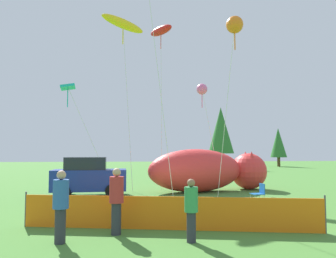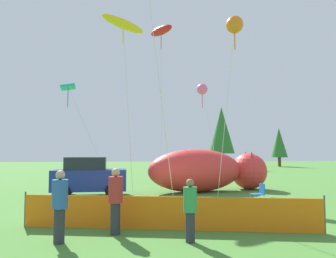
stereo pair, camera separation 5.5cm
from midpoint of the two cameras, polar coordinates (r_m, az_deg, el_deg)
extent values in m
plane|color=#477F33|center=(14.22, 1.25, -13.39)|extent=(120.00, 120.00, 0.00)
cube|color=navy|center=(17.96, -13.59, -8.61)|extent=(3.88, 1.79, 1.09)
cube|color=#1E232D|center=(17.92, -14.16, -5.81)|extent=(2.16, 1.58, 0.66)
cylinder|color=black|center=(18.73, -9.74, -9.99)|extent=(0.68, 0.26, 0.67)
cylinder|color=black|center=(17.16, -9.85, -10.56)|extent=(0.68, 0.26, 0.67)
cylinder|color=black|center=(18.92, -17.02, -9.81)|extent=(0.68, 0.26, 0.67)
cylinder|color=black|center=(17.37, -17.80, -10.35)|extent=(0.68, 0.26, 0.67)
cube|color=#1959A5|center=(15.71, 15.18, -10.86)|extent=(0.57, 0.57, 0.03)
cube|color=#1959A5|center=(15.80, 15.98, -9.95)|extent=(0.08, 0.50, 0.47)
cylinder|color=#A5A5AD|center=(15.44, 14.82, -11.74)|extent=(0.02, 0.02, 0.40)
cylinder|color=#A5A5AD|center=(15.84, 14.09, -11.56)|extent=(0.02, 0.02, 0.40)
cylinder|color=#A5A5AD|center=(15.64, 16.30, -11.61)|extent=(0.02, 0.02, 0.40)
cylinder|color=#A5A5AD|center=(16.03, 15.55, -11.44)|extent=(0.02, 0.02, 0.40)
ellipsoid|color=red|center=(19.12, 4.83, -7.21)|extent=(6.32, 4.05, 2.47)
ellipsoid|color=yellow|center=(19.16, 4.84, -8.87)|extent=(4.12, 2.85, 1.11)
sphere|color=red|center=(21.07, 13.79, -7.14)|extent=(2.22, 2.22, 2.22)
cone|color=red|center=(21.56, 13.26, -4.71)|extent=(0.62, 0.62, 0.67)
cone|color=red|center=(20.51, 14.28, -4.74)|extent=(0.62, 0.62, 0.67)
cube|color=orange|center=(10.13, 0.00, -14.44)|extent=(8.86, 1.82, 0.99)
cylinder|color=#4C4C51|center=(11.47, -23.67, -12.63)|extent=(0.05, 0.05, 1.08)
cylinder|color=#4C4C51|center=(10.69, 25.58, -13.24)|extent=(0.05, 0.05, 1.08)
cylinder|color=#2D2D38|center=(9.16, -18.43, -15.72)|extent=(0.28, 0.28, 0.88)
cylinder|color=#2D59A5|center=(9.03, -18.32, -10.70)|extent=(0.40, 0.40, 0.73)
sphere|color=tan|center=(8.98, -18.25, -7.62)|extent=(0.24, 0.24, 0.24)
cylinder|color=#2D2D38|center=(8.86, 3.89, -16.68)|extent=(0.24, 0.24, 0.77)
cylinder|color=#338C4C|center=(8.73, 3.87, -12.14)|extent=(0.35, 0.35, 0.64)
sphere|color=#8C6647|center=(8.68, 3.86, -9.35)|extent=(0.21, 0.21, 0.21)
cylinder|color=#2D2D38|center=(9.71, -9.17, -15.16)|extent=(0.28, 0.28, 0.89)
cylinder|color=#B72D2D|center=(9.58, -9.12, -10.40)|extent=(0.41, 0.41, 0.74)
sphere|color=tan|center=(9.54, -9.09, -7.47)|extent=(0.24, 0.24, 0.24)
cylinder|color=silver|center=(19.97, -7.12, 4.25)|extent=(0.71, 0.91, 10.32)
ellipsoid|color=yellow|center=(21.73, -7.91, 17.68)|extent=(2.88, 2.36, 1.08)
cylinder|color=yellow|center=(21.48, -7.93, 15.95)|extent=(0.06, 0.06, 1.20)
cylinder|color=silver|center=(21.99, 7.45, -1.32)|extent=(0.94, 1.39, 6.65)
sphere|color=pink|center=(22.94, 5.86, 6.92)|extent=(0.76, 0.76, 0.76)
cylinder|color=pink|center=(22.82, 5.88, 5.20)|extent=(0.06, 0.06, 1.20)
cylinder|color=silver|center=(16.89, 10.00, 3.08)|extent=(0.81, 0.76, 8.76)
sphere|color=orange|center=(17.73, 11.44, 17.38)|extent=(0.87, 0.87, 0.87)
cylinder|color=orange|center=(17.49, 11.47, 15.24)|extent=(0.06, 0.06, 1.20)
cylinder|color=silver|center=(21.43, -1.24, 4.23)|extent=(0.13, 2.17, 10.75)
ellipsoid|color=red|center=(23.81, -1.31, 16.76)|extent=(1.75, 2.23, 0.67)
cylinder|color=red|center=(23.58, -1.31, 15.17)|extent=(0.06, 0.06, 1.20)
cylinder|color=silver|center=(16.55, -1.70, 8.80)|extent=(1.55, 0.61, 11.97)
cylinder|color=silver|center=(22.10, -13.51, -1.48)|extent=(2.77, 1.14, 6.48)
cube|color=#19B2B2|center=(22.15, -17.11, 7.01)|extent=(1.01, 1.01, 0.38)
cylinder|color=#19B2B2|center=(22.03, -17.15, 5.22)|extent=(0.06, 0.06, 1.20)
cylinder|color=brown|center=(46.37, 9.22, -5.47)|extent=(0.65, 0.65, 2.03)
cone|color=#2D6B2D|center=(46.45, 9.16, -0.20)|extent=(3.58, 3.58, 6.50)
cylinder|color=brown|center=(53.14, 18.70, -5.44)|extent=(0.45, 0.45, 1.41)
cone|color=#2D6B2D|center=(53.13, 18.63, -2.26)|extent=(2.48, 2.48, 4.50)
camera|label=1|loc=(0.03, -90.09, 0.01)|focal=35.00mm
camera|label=2|loc=(0.03, 89.91, -0.01)|focal=35.00mm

